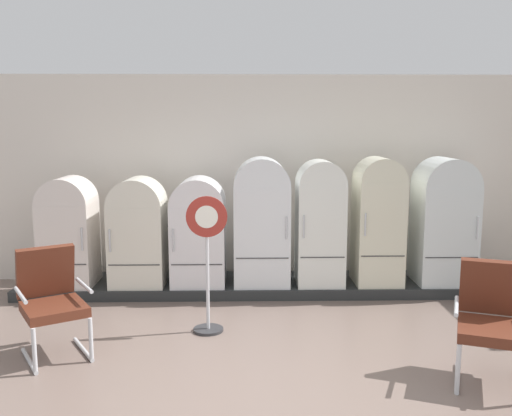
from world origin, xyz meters
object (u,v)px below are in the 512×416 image
(armchair_left, at_px, (51,297))
(armchair_right, at_px, (491,316))
(refrigerator_1, at_px, (138,229))
(sign_stand, at_px, (207,269))
(refrigerator_6, at_px, (444,217))
(refrigerator_0, at_px, (68,228))
(refrigerator_5, at_px, (378,217))
(refrigerator_3, at_px, (262,218))
(refrigerator_4, at_px, (320,219))
(refrigerator_2, at_px, (198,228))

(armchair_left, distance_m, armchair_right, 3.99)
(refrigerator_1, relative_size, sign_stand, 0.94)
(refrigerator_6, height_order, armchair_left, refrigerator_6)
(refrigerator_0, height_order, armchair_right, refrigerator_0)
(refrigerator_0, xyz_separation_m, armchair_right, (4.34, -2.52, -0.30))
(refrigerator_0, height_order, refrigerator_1, refrigerator_0)
(refrigerator_0, distance_m, armchair_right, 5.03)
(refrigerator_5, bearing_deg, armchair_left, -151.88)
(refrigerator_0, xyz_separation_m, refrigerator_6, (4.81, 0.02, 0.13))
(armchair_left, height_order, armchair_right, same)
(armchair_left, relative_size, armchair_right, 1.00)
(armchair_left, bearing_deg, armchair_right, -9.00)
(refrigerator_1, xyz_separation_m, armchair_right, (3.46, -2.54, -0.29))
(refrigerator_3, xyz_separation_m, refrigerator_6, (2.35, 0.02, -0.00))
(refrigerator_4, bearing_deg, refrigerator_5, 1.65)
(refrigerator_2, distance_m, refrigerator_4, 1.56)
(refrigerator_2, xyz_separation_m, refrigerator_6, (3.16, -0.00, 0.14))
(refrigerator_0, height_order, sign_stand, refrigerator_0)
(refrigerator_6, bearing_deg, armchair_left, -156.48)
(armchair_right, bearing_deg, refrigerator_6, 79.59)
(refrigerator_0, distance_m, refrigerator_1, 0.88)
(refrigerator_4, relative_size, sign_stand, 1.10)
(refrigerator_0, xyz_separation_m, armchair_left, (0.41, -1.90, -0.30))
(refrigerator_0, relative_size, refrigerator_2, 1.01)
(sign_stand, bearing_deg, refrigerator_0, 143.70)
(refrigerator_2, bearing_deg, armchair_left, -122.92)
(refrigerator_2, height_order, refrigerator_6, refrigerator_6)
(refrigerator_4, distance_m, refrigerator_6, 1.61)
(refrigerator_1, relative_size, refrigerator_3, 0.84)
(refrigerator_0, bearing_deg, sign_stand, -36.30)
(refrigerator_4, height_order, armchair_right, refrigerator_4)
(refrigerator_2, relative_size, refrigerator_6, 0.85)
(refrigerator_5, bearing_deg, refrigerator_4, -178.35)
(refrigerator_3, distance_m, armchair_left, 2.83)
(armchair_left, bearing_deg, refrigerator_0, 102.07)
(refrigerator_4, relative_size, refrigerator_6, 0.98)
(armchair_right, bearing_deg, refrigerator_4, 114.55)
(refrigerator_6, distance_m, sign_stand, 3.28)
(refrigerator_1, height_order, refrigerator_4, refrigerator_4)
(refrigerator_2, distance_m, refrigerator_5, 2.31)
(refrigerator_1, xyz_separation_m, armchair_left, (-0.47, -1.91, -0.29))
(refrigerator_1, height_order, refrigerator_2, refrigerator_2)
(refrigerator_1, height_order, refrigerator_3, refrigerator_3)
(refrigerator_5, bearing_deg, sign_stand, -147.17)
(refrigerator_3, xyz_separation_m, armchair_right, (1.89, -2.52, -0.43))
(refrigerator_4, xyz_separation_m, refrigerator_6, (1.61, 0.04, 0.01))
(refrigerator_3, bearing_deg, armchair_right, -53.21)
(refrigerator_1, bearing_deg, armchair_left, -103.91)
(armchair_right, bearing_deg, armchair_left, 171.00)
(refrigerator_1, height_order, sign_stand, refrigerator_1)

